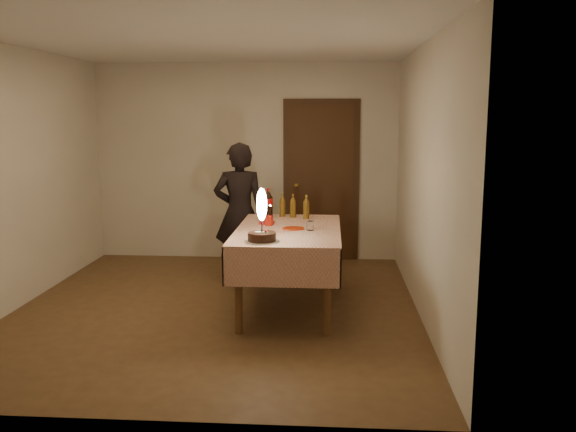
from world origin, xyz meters
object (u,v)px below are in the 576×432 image
object	(u,v)px
birthday_cake	(262,227)
cola_bottle	(268,203)
red_cup	(269,221)
photographer	(240,213)
clear_cup	(310,226)
dining_table	(288,239)
amber_bottle_left	(282,206)
amber_bottle_mid	(293,207)
red_plate	(293,228)
amber_bottle_right	(306,208)

from	to	relation	value
birthday_cake	cola_bottle	bearing A→B (deg)	93.45
red_cup	photographer	world-z (taller)	photographer
clear_cup	photographer	size ratio (longest dim) A/B	0.06
dining_table	amber_bottle_left	world-z (taller)	amber_bottle_left
dining_table	photographer	world-z (taller)	photographer
red_cup	amber_bottle_mid	world-z (taller)	amber_bottle_mid
photographer	birthday_cake	bearing A→B (deg)	-74.55
dining_table	clear_cup	bearing A→B (deg)	-17.79
amber_bottle_left	photographer	distance (m)	0.57
red_plate	birthday_cake	bearing A→B (deg)	-111.10
birthday_cake	amber_bottle_right	size ratio (longest dim) A/B	1.87
birthday_cake	amber_bottle_mid	distance (m)	1.31
cola_bottle	amber_bottle_right	size ratio (longest dim) A/B	1.25
birthday_cake	dining_table	bearing A→B (deg)	73.09
amber_bottle_left	photographer	size ratio (longest dim) A/B	0.16
red_plate	red_cup	xyz separation A→B (m)	(-0.26, 0.16, 0.05)
clear_cup	amber_bottle_right	bearing A→B (deg)	95.55
red_plate	clear_cup	world-z (taller)	clear_cup
dining_table	photographer	distance (m)	1.14
dining_table	cola_bottle	bearing A→B (deg)	111.86
clear_cup	amber_bottle_right	size ratio (longest dim) A/B	0.35
cola_bottle	amber_bottle_mid	size ratio (longest dim) A/B	1.25
amber_bottle_left	amber_bottle_right	distance (m)	0.29
amber_bottle_right	photographer	size ratio (longest dim) A/B	0.16
red_plate	cola_bottle	distance (m)	0.76
birthday_cake	red_plate	world-z (taller)	birthday_cake
amber_bottle_left	amber_bottle_mid	xyz separation A→B (m)	(0.12, -0.04, 0.00)
birthday_cake	red_plate	size ratio (longest dim) A/B	2.16
amber_bottle_mid	photographer	size ratio (longest dim) A/B	0.16
clear_cup	cola_bottle	size ratio (longest dim) A/B	0.28
red_cup	clear_cup	world-z (taller)	red_cup
red_plate	amber_bottle_mid	world-z (taller)	amber_bottle_mid
birthday_cake	clear_cup	bearing A→B (deg)	53.93
dining_table	birthday_cake	distance (m)	0.70
red_plate	amber_bottle_left	bearing A→B (deg)	103.02
birthday_cake	clear_cup	size ratio (longest dim) A/B	5.29
dining_table	amber_bottle_right	xyz separation A→B (m)	(0.15, 0.59, 0.23)
cola_bottle	amber_bottle_mid	xyz separation A→B (m)	(0.27, -0.00, -0.03)
clear_cup	cola_bottle	distance (m)	0.89
amber_bottle_mid	red_plate	bearing A→B (deg)	-86.04
clear_cup	cola_bottle	bearing A→B (deg)	123.24
red_cup	photographer	bearing A→B (deg)	117.95
cola_bottle	amber_bottle_left	distance (m)	0.16
cola_bottle	amber_bottle_mid	world-z (taller)	cola_bottle
cola_bottle	amber_bottle_left	xyz separation A→B (m)	(0.15, 0.04, -0.03)
red_cup	cola_bottle	xyz separation A→B (m)	(-0.06, 0.51, 0.10)
red_cup	cola_bottle	distance (m)	0.53
amber_bottle_right	birthday_cake	bearing A→B (deg)	-105.73
amber_bottle_left	photographer	world-z (taller)	photographer
clear_cup	birthday_cake	bearing A→B (deg)	-126.07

